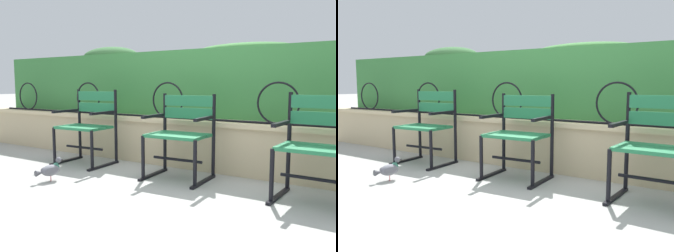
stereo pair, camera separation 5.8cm
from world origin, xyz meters
The scene contains 8 objects.
ground_plane centered at (0.00, 0.00, 0.00)m, with size 60.00×60.00×0.00m, color #9E9E99.
stone_wall centered at (0.00, 0.86, 0.28)m, with size 7.44×0.41×0.55m.
iron_arch_fence centered at (-0.35, 0.78, 0.72)m, with size 6.90×0.02×0.42m.
hedge_row centered at (0.00, 1.31, 0.98)m, with size 7.29×0.57×0.93m.
park_chair_left centered at (-1.28, 0.34, 0.47)m, with size 0.64×0.55×0.88m.
park_chair_centre centered at (0.00, 0.35, 0.46)m, with size 0.63×0.55×0.84m.
park_chair_right centered at (1.28, 0.30, 0.46)m, with size 0.59×0.54×0.87m.
pigeon_near_chairs centered at (-1.01, -0.45, 0.11)m, with size 0.13×0.29×0.22m.
Camera 2 is at (1.85, -2.69, 0.94)m, focal length 38.47 mm.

